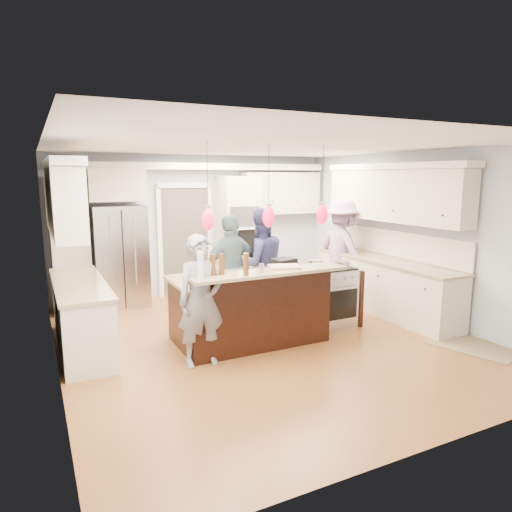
{
  "coord_description": "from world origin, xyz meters",
  "views": [
    {
      "loc": [
        -2.91,
        -5.53,
        2.3
      ],
      "look_at": [
        0.0,
        0.35,
        1.15
      ],
      "focal_mm": 32.0,
      "sensor_mm": 36.0,
      "label": 1
    }
  ],
  "objects_px": {
    "refrigerator": "(120,257)",
    "person_bar_end": "(201,301)",
    "island_range": "(328,296)",
    "kitchen_island": "(249,307)",
    "person_far_left": "(260,265)"
  },
  "relations": [
    {
      "from": "refrigerator",
      "to": "person_bar_end",
      "type": "xyz_separation_m",
      "value": [
        0.42,
        -3.09,
        -0.09
      ]
    },
    {
      "from": "refrigerator",
      "to": "island_range",
      "type": "height_order",
      "value": "refrigerator"
    },
    {
      "from": "island_range",
      "to": "person_bar_end",
      "type": "relative_size",
      "value": 0.57
    },
    {
      "from": "refrigerator",
      "to": "island_range",
      "type": "relative_size",
      "value": 1.96
    },
    {
      "from": "person_far_left",
      "to": "person_bar_end",
      "type": "bearing_deg",
      "value": 45.65
    },
    {
      "from": "island_range",
      "to": "person_bar_end",
      "type": "distance_m",
      "value": 2.4
    },
    {
      "from": "refrigerator",
      "to": "kitchen_island",
      "type": "xyz_separation_m",
      "value": [
        1.3,
        -2.57,
        -0.41
      ]
    },
    {
      "from": "refrigerator",
      "to": "person_far_left",
      "type": "distance_m",
      "value": 2.59
    },
    {
      "from": "refrigerator",
      "to": "person_bar_end",
      "type": "bearing_deg",
      "value": -82.3
    },
    {
      "from": "person_bar_end",
      "to": "refrigerator",
      "type": "bearing_deg",
      "value": 99.15
    },
    {
      "from": "refrigerator",
      "to": "person_far_left",
      "type": "bearing_deg",
      "value": -43.69
    },
    {
      "from": "kitchen_island",
      "to": "person_far_left",
      "type": "bearing_deg",
      "value": 53.82
    },
    {
      "from": "island_range",
      "to": "kitchen_island",
      "type": "bearing_deg",
      "value": -176.91
    },
    {
      "from": "person_bar_end",
      "to": "person_far_left",
      "type": "bearing_deg",
      "value": 43.22
    },
    {
      "from": "island_range",
      "to": "person_bar_end",
      "type": "bearing_deg",
      "value": -165.38
    }
  ]
}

